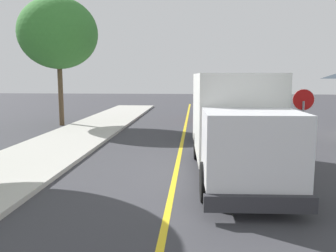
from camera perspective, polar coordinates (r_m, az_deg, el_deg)
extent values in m
cube|color=gold|center=(11.79, 1.34, -7.23)|extent=(0.16, 56.00, 0.01)
cube|color=silver|center=(12.04, 10.22, 2.14)|extent=(2.60, 5.09, 2.60)
cube|color=silver|center=(8.69, 13.35, -3.23)|extent=(2.36, 2.09, 1.70)
cube|color=#1E2D3D|center=(7.75, 14.71, -1.82)|extent=(2.04, 0.16, 0.75)
cube|color=#2D2D33|center=(7.94, 14.63, -12.08)|extent=(2.41, 0.30, 0.36)
cylinder|color=black|center=(9.36, 19.31, -8.65)|extent=(0.34, 1.01, 1.00)
cylinder|color=black|center=(8.97, 6.22, -8.95)|extent=(0.34, 1.01, 1.00)
cylinder|color=black|center=(13.64, 13.72, -3.21)|extent=(0.34, 1.01, 1.00)
cylinder|color=black|center=(13.38, 4.86, -3.23)|extent=(0.34, 1.01, 1.00)
cube|color=#4C564C|center=(18.51, 7.66, 0.36)|extent=(1.99, 4.48, 0.76)
cube|color=#1E2D3D|center=(18.58, 7.69, 2.56)|extent=(1.66, 1.87, 0.64)
cylinder|color=black|center=(17.20, 10.32, -1.40)|extent=(0.25, 0.65, 0.64)
cylinder|color=black|center=(17.18, 5.05, -1.31)|extent=(0.25, 0.65, 0.64)
cylinder|color=black|center=(19.98, 9.87, -0.07)|extent=(0.25, 0.65, 0.64)
cylinder|color=black|center=(19.96, 5.33, 0.00)|extent=(0.25, 0.65, 0.64)
cube|color=maroon|center=(25.09, 8.07, 2.38)|extent=(1.88, 4.43, 0.76)
cube|color=#1E2D3D|center=(25.18, 8.08, 4.00)|extent=(1.62, 1.83, 0.64)
cylinder|color=black|center=(23.81, 10.23, 1.23)|extent=(0.23, 0.64, 0.64)
cylinder|color=black|center=(23.68, 6.43, 1.27)|extent=(0.23, 0.64, 0.64)
cylinder|color=black|center=(26.59, 9.51, 1.95)|extent=(0.23, 0.64, 0.64)
cylinder|color=black|center=(26.47, 6.11, 1.99)|extent=(0.23, 0.64, 0.64)
cube|color=#2D4793|center=(32.22, 7.27, 3.65)|extent=(1.90, 4.44, 0.76)
cube|color=#1E2D3D|center=(32.32, 7.29, 4.91)|extent=(1.63, 1.84, 0.64)
cylinder|color=black|center=(30.87, 8.79, 2.81)|extent=(0.23, 0.64, 0.64)
cylinder|color=black|center=(30.83, 5.85, 2.86)|extent=(0.23, 0.64, 0.64)
cylinder|color=black|center=(33.68, 8.55, 3.25)|extent=(0.23, 0.64, 0.64)
cylinder|color=black|center=(33.64, 5.86, 3.30)|extent=(0.23, 0.64, 0.64)
cube|color=#B7B7BC|center=(38.34, 6.67, 4.37)|extent=(1.96, 4.46, 0.76)
cube|color=#1E2D3D|center=(38.45, 6.69, 5.42)|extent=(1.65, 1.86, 0.64)
cylinder|color=black|center=(36.97, 7.89, 3.69)|extent=(0.24, 0.65, 0.64)
cylinder|color=black|center=(36.96, 5.44, 3.73)|extent=(0.24, 0.65, 0.64)
cylinder|color=black|center=(39.78, 7.80, 4.00)|extent=(0.24, 0.65, 0.64)
cylinder|color=black|center=(39.77, 5.52, 4.04)|extent=(0.24, 0.65, 0.64)
cylinder|color=gray|center=(14.06, 20.87, -0.70)|extent=(0.08, 0.08, 2.20)
cylinder|color=red|center=(13.97, 21.07, 3.98)|extent=(0.76, 0.03, 0.76)
cylinder|color=white|center=(13.98, 21.05, 3.99)|extent=(0.80, 0.02, 0.80)
cylinder|color=brown|center=(23.30, -16.94, 4.59)|extent=(0.30, 0.30, 3.66)
ellipsoid|color=#387A33|center=(23.41, -17.35, 14.13)|extent=(4.84, 4.84, 4.35)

